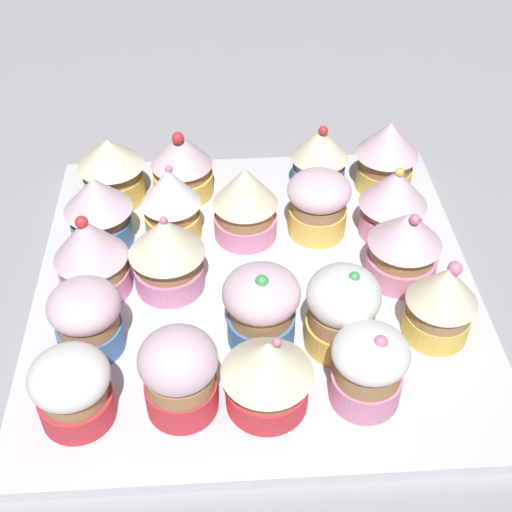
% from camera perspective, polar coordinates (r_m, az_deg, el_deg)
% --- Properties ---
extents(ground_plane, '(1.80, 1.80, 0.03)m').
position_cam_1_polar(ground_plane, '(0.63, 0.00, -3.85)').
color(ground_plane, '#9E9EA3').
extents(baking_tray, '(0.39, 0.39, 0.01)m').
position_cam_1_polar(baking_tray, '(0.62, 0.00, -2.49)').
color(baking_tray, silver).
rests_on(baking_tray, ground_plane).
extents(cupcake_0, '(0.07, 0.07, 0.07)m').
position_cam_1_polar(cupcake_0, '(0.70, -11.88, 7.14)').
color(cupcake_0, '#EFC651').
rests_on(cupcake_0, baking_tray).
extents(cupcake_1, '(0.06, 0.06, 0.07)m').
position_cam_1_polar(cupcake_1, '(0.64, -12.93, 3.84)').
color(cupcake_1, '#477AC6').
rests_on(cupcake_1, baking_tray).
extents(cupcake_2, '(0.06, 0.06, 0.08)m').
position_cam_1_polar(cupcake_2, '(0.59, -13.54, 0.08)').
color(cupcake_2, pink).
rests_on(cupcake_2, baking_tray).
extents(cupcake_3, '(0.06, 0.06, 0.06)m').
position_cam_1_polar(cupcake_3, '(0.55, -13.86, -4.96)').
color(cupcake_3, '#477AC6').
rests_on(cupcake_3, baking_tray).
extents(cupcake_4, '(0.06, 0.06, 0.06)m').
position_cam_1_polar(cupcake_4, '(0.51, -14.99, -10.54)').
color(cupcake_4, '#D1333D').
rests_on(cupcake_4, baking_tray).
extents(cupcake_5, '(0.06, 0.06, 0.07)m').
position_cam_1_polar(cupcake_5, '(0.69, -6.17, 7.65)').
color(cupcake_5, '#EFC651').
rests_on(cupcake_5, baking_tray).
extents(cupcake_6, '(0.06, 0.06, 0.08)m').
position_cam_1_polar(cupcake_6, '(0.64, -7.05, 4.43)').
color(cupcake_6, '#EFC651').
rests_on(cupcake_6, baking_tray).
extents(cupcake_7, '(0.07, 0.07, 0.08)m').
position_cam_1_polar(cupcake_7, '(0.58, -7.40, 0.13)').
color(cupcake_7, pink).
rests_on(cupcake_7, baking_tray).
extents(cupcake_8, '(0.06, 0.06, 0.07)m').
position_cam_1_polar(cupcake_8, '(0.50, -6.38, -9.64)').
color(cupcake_8, '#D1333D').
rests_on(cupcake_8, baking_tray).
extents(cupcake_9, '(0.06, 0.06, 0.08)m').
position_cam_1_polar(cupcake_9, '(0.63, -0.90, 4.49)').
color(cupcake_9, pink).
rests_on(cupcake_9, baking_tray).
extents(cupcake_10, '(0.06, 0.06, 0.07)m').
position_cam_1_polar(cupcake_10, '(0.54, 0.36, -4.17)').
color(cupcake_10, '#477AC6').
rests_on(cupcake_10, baking_tray).
extents(cupcake_11, '(0.07, 0.07, 0.07)m').
position_cam_1_polar(cupcake_11, '(0.50, 1.18, -9.62)').
color(cupcake_11, '#D1333D').
rests_on(cupcake_11, baking_tray).
extents(cupcake_12, '(0.06, 0.06, 0.07)m').
position_cam_1_polar(cupcake_12, '(0.70, 5.29, 8.13)').
color(cupcake_12, '#477AC6').
rests_on(cupcake_12, baking_tray).
extents(cupcake_13, '(0.06, 0.06, 0.06)m').
position_cam_1_polar(cupcake_13, '(0.64, 5.19, 4.39)').
color(cupcake_13, '#EFC651').
rests_on(cupcake_13, baking_tray).
extents(cupcake_14, '(0.06, 0.06, 0.08)m').
position_cam_1_polar(cupcake_14, '(0.54, 7.15, -4.42)').
color(cupcake_14, '#EFC651').
rests_on(cupcake_14, baking_tray).
extents(cupcake_15, '(0.06, 0.06, 0.07)m').
position_cam_1_polar(cupcake_15, '(0.51, 9.31, -9.06)').
color(cupcake_15, pink).
rests_on(cupcake_15, baking_tray).
extents(cupcake_16, '(0.06, 0.06, 0.08)m').
position_cam_1_polar(cupcake_16, '(0.71, 10.79, 8.34)').
color(cupcake_16, '#EFC651').
rests_on(cupcake_16, baking_tray).
extents(cupcake_17, '(0.06, 0.06, 0.07)m').
position_cam_1_polar(cupcake_17, '(0.65, 11.31, 4.53)').
color(cupcake_17, pink).
rests_on(cupcake_17, baking_tray).
extents(cupcake_18, '(0.06, 0.06, 0.07)m').
position_cam_1_polar(cupcake_18, '(0.60, 12.27, 0.69)').
color(cupcake_18, pink).
rests_on(cupcake_18, baking_tray).
extents(cupcake_19, '(0.06, 0.06, 0.08)m').
position_cam_1_polar(cupcake_19, '(0.56, 15.15, -3.60)').
color(cupcake_19, '#EFC651').
rests_on(cupcake_19, baking_tray).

